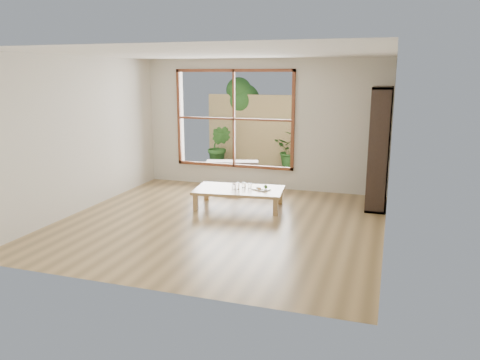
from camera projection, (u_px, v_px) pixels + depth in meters
The scene contains 15 objects.
ground at pixel (221, 222), 7.46m from camera, with size 5.00×5.00×0.00m, color tan.
low_table at pixel (239, 191), 8.21m from camera, with size 1.62×1.04×0.34m.
floor_cushion at pixel (232, 191), 9.25m from camera, with size 0.58×0.58×0.08m, color white.
bookshelf at pixel (379, 148), 8.08m from camera, with size 0.34×0.94×2.10m, color #2F201A.
glass_tall at pixel (238, 186), 8.16m from camera, with size 0.07×0.07×0.12m, color silver.
glass_mid at pixel (250, 186), 8.22m from camera, with size 0.06×0.06×0.09m, color silver.
glass_short at pixel (244, 185), 8.27m from camera, with size 0.07×0.07×0.09m, color silver.
glass_small at pixel (234, 187), 8.17m from camera, with size 0.07×0.07×0.09m, color silver.
food_tray at pixel (262, 189), 8.13m from camera, with size 0.32×0.28×0.08m.
deck at pixel (250, 174), 10.94m from camera, with size 2.80×2.00×0.05m, color #3E342D.
garden_bench at pixel (232, 164), 10.50m from camera, with size 1.21×0.63×0.37m.
bamboo_fence at pixel (262, 131), 11.67m from camera, with size 2.80×0.06×1.80m, color tan.
shrub_right at pixel (293, 150), 11.33m from camera, with size 0.86×0.74×0.95m, color #2C6023.
shrub_left at pixel (219, 147), 11.54m from camera, with size 0.57×0.46×1.04m, color #2C6023.
garden_tree at pixel (240, 101), 11.99m from camera, with size 1.04×0.85×2.22m.
Camera 1 is at (2.51, -6.68, 2.31)m, focal length 35.00 mm.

